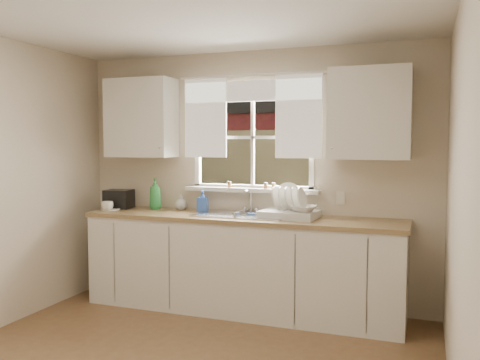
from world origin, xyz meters
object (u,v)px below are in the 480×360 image
(soap_bottle_a, at_px, (155,194))
(black_appliance, at_px, (119,199))
(dish_rack, at_px, (289,210))
(cup, at_px, (107,206))

(soap_bottle_a, bearing_deg, black_appliance, 168.31)
(soap_bottle_a, distance_m, black_appliance, 0.42)
(dish_rack, relative_size, soap_bottle_a, 1.64)
(soap_bottle_a, height_order, black_appliance, soap_bottle_a)
(dish_rack, bearing_deg, soap_bottle_a, 176.15)
(dish_rack, height_order, black_appliance, dish_rack)
(cup, bearing_deg, dish_rack, 28.14)
(dish_rack, distance_m, cup, 1.86)
(cup, xyz_separation_m, black_appliance, (0.00, 0.21, 0.05))
(soap_bottle_a, xyz_separation_m, black_appliance, (-0.41, -0.05, -0.06))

